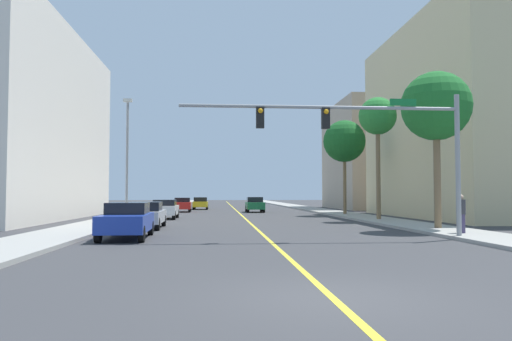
% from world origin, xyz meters
% --- Properties ---
extents(ground, '(192.00, 192.00, 0.00)m').
position_xyz_m(ground, '(0.00, 42.00, 0.00)').
color(ground, '#38383A').
extents(sidewalk_left, '(3.06, 168.00, 0.15)m').
position_xyz_m(sidewalk_left, '(-8.88, 42.00, 0.07)').
color(sidewalk_left, '#9E9B93').
rests_on(sidewalk_left, ground).
extents(sidewalk_right, '(3.06, 168.00, 0.15)m').
position_xyz_m(sidewalk_right, '(8.88, 42.00, 0.07)').
color(sidewalk_right, '#9E9B93').
rests_on(sidewalk_right, ground).
extents(lane_marking_center, '(0.16, 144.00, 0.01)m').
position_xyz_m(lane_marking_center, '(0.00, 42.00, 0.00)').
color(lane_marking_center, yellow).
rests_on(lane_marking_center, ground).
extents(building_left_near, '(10.06, 23.11, 13.76)m').
position_xyz_m(building_left_near, '(-17.55, 28.18, 6.88)').
color(building_left_near, silver).
rests_on(building_left_near, ground).
extents(building_right_near, '(14.21, 20.48, 15.14)m').
position_xyz_m(building_right_near, '(19.62, 28.61, 7.57)').
color(building_right_near, beige).
rests_on(building_right_near, ground).
extents(building_right_far, '(17.93, 15.70, 13.01)m').
position_xyz_m(building_right_far, '(21.48, 51.68, 6.51)').
color(building_right_far, tan).
rests_on(building_right_far, ground).
extents(traffic_signal_mast, '(11.43, 0.36, 5.78)m').
position_xyz_m(traffic_signal_mast, '(4.02, 10.68, 4.37)').
color(traffic_signal_mast, gray).
rests_on(traffic_signal_mast, sidewalk_right).
extents(street_lamp, '(0.56, 0.28, 7.81)m').
position_xyz_m(street_lamp, '(-7.85, 23.30, 4.48)').
color(street_lamp, gray).
rests_on(street_lamp, sidewalk_left).
extents(palm_near, '(3.48, 3.48, 7.87)m').
position_xyz_m(palm_near, '(8.92, 15.18, 6.22)').
color(palm_near, brown).
rests_on(palm_near, sidewalk_right).
extents(palm_mid, '(2.55, 2.55, 8.26)m').
position_xyz_m(palm_mid, '(8.78, 23.87, 7.01)').
color(palm_mid, brown).
rests_on(palm_mid, sidewalk_right).
extents(palm_far, '(3.59, 3.59, 7.99)m').
position_xyz_m(palm_far, '(8.72, 32.56, 6.31)').
color(palm_far, brown).
rests_on(palm_far, sidewalk_right).
extents(car_blue, '(1.96, 4.50, 1.48)m').
position_xyz_m(car_blue, '(-5.78, 12.04, 0.77)').
color(car_blue, '#1E389E').
rests_on(car_blue, ground).
extents(car_silver, '(1.92, 4.56, 1.41)m').
position_xyz_m(car_silver, '(-5.91, 18.09, 0.73)').
color(car_silver, '#BCBCC1').
rests_on(car_silver, ground).
extents(car_red, '(1.83, 4.19, 1.45)m').
position_xyz_m(car_red, '(-5.65, 42.12, 0.75)').
color(car_red, red).
rests_on(car_red, ground).
extents(car_white, '(1.79, 3.98, 1.41)m').
position_xyz_m(car_white, '(-5.93, 28.14, 0.74)').
color(car_white, white).
rests_on(car_white, ground).
extents(car_yellow, '(1.75, 3.95, 1.44)m').
position_xyz_m(car_yellow, '(-4.08, 49.98, 0.75)').
color(car_yellow, gold).
rests_on(car_yellow, ground).
extents(car_green, '(1.77, 3.85, 1.52)m').
position_xyz_m(car_green, '(1.65, 40.69, 0.77)').
color(car_green, '#196638').
rests_on(car_green, ground).
extents(pedestrian, '(0.38, 0.38, 1.67)m').
position_xyz_m(pedestrian, '(8.48, 11.94, 0.98)').
color(pedestrian, '#3F3859').
rests_on(pedestrian, sidewalk_right).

